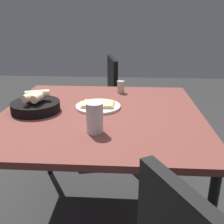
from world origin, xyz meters
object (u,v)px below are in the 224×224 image
Objects in this scene: bread_basket at (36,105)px; chair_near at (100,98)px; pepper_shaker at (121,88)px; dining_table at (101,121)px; pizza_plate at (98,106)px; beer_glass at (94,120)px.

chair_near is at bearing 166.38° from bread_basket.
chair_near is (-0.59, -0.21, -0.26)m from pepper_shaker.
dining_table is at bearing -14.13° from pepper_shaker.
pizza_plate is 0.34m from bread_basket.
chair_near reaches higher than pepper_shaker.
chair_near is at bearing -174.10° from pizza_plate.
bread_basket is at bearing -75.98° from pizza_plate.
dining_table is at bearing 18.95° from pizza_plate.
beer_glass is (0.33, 0.02, 0.05)m from pizza_plate.
chair_near is at bearing -173.16° from dining_table.
bread_basket is 0.60m from pepper_shaker.
beer_glass reaches higher than dining_table.
beer_glass reaches higher than pizza_plate.
dining_table is 0.40m from pepper_shaker.
beer_glass is at bearing 54.89° from bread_basket.
chair_near is (-0.90, -0.09, -0.24)m from pizza_plate.
beer_glass is 1.26m from chair_near.
pizza_plate is (-0.07, -0.02, 0.07)m from dining_table.
chair_near reaches higher than bread_basket.
dining_table is 0.37m from bread_basket.
pepper_shaker is at bearing 165.87° from dining_table.
bread_basket is (0.08, -0.33, 0.02)m from pizza_plate.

